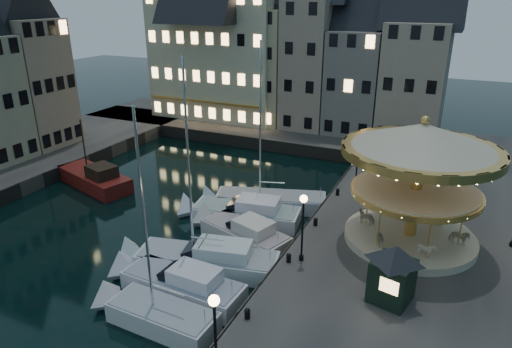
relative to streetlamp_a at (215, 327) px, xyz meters
The scene contains 30 objects.
ground 12.21m from the streetlamp_a, 128.66° to the left, with size 160.00×160.00×0.00m, color black.
quay_east 16.81m from the streetlamp_a, 65.61° to the left, with size 16.00×56.00×1.30m, color #474442.
quay_north 40.14m from the streetlamp_a, 112.33° to the left, with size 44.00×12.00×1.30m, color #474442.
quaywall_e 15.42m from the streetlamp_a, 94.57° to the left, with size 0.15×44.00×1.30m, color #47423A.
quaywall_n 33.86m from the streetlamp_a, 113.06° to the left, with size 48.00×0.15×1.30m, color #47423A.
quaywall_w 27.70m from the streetlamp_a, 156.42° to the left, with size 0.15×44.00×1.30m, color #47423A.
streetlamp_a is the anchor object (origin of this frame).
streetlamp_b 10.00m from the streetlamp_a, 90.00° to the left, with size 0.44×0.44×4.17m.
streetlamp_c 23.50m from the streetlamp_a, 90.00° to the left, with size 0.44×0.44×4.17m.
bollard_a 4.71m from the streetlamp_a, 98.53° to the left, with size 0.30×0.30×0.57m.
bollard_b 9.82m from the streetlamp_a, 93.61° to the left, with size 0.30×0.30×0.57m.
bollard_c 14.71m from the streetlamp_a, 92.37° to the left, with size 0.30×0.30×0.57m.
bollard_d 20.15m from the streetlamp_a, 91.72° to the left, with size 0.30×0.30×0.57m.
townhouse_na 47.41m from the streetlamp_a, 124.40° to the left, with size 5.50×8.00×12.80m.
townhouse_nb 44.62m from the streetlamp_a, 118.58° to the left, with size 6.16×8.00×13.80m.
townhouse_nc 42.13m from the streetlamp_a, 111.29° to the left, with size 6.82×8.00×14.80m.
townhouse_nd 40.47m from the streetlamp_a, 103.62° to the left, with size 5.50×8.00×15.80m.
townhouse_ne 39.38m from the streetlamp_a, 95.86° to the left, with size 6.16×8.00×12.80m.
townhouse_nf 39.29m from the streetlamp_a, 86.99° to the left, with size 6.82×8.00×13.80m.
townhouse_wc 38.99m from the streetlamp_a, 149.00° to the left, with size 8.80×5.50×14.20m.
hotel_corner 44.76m from the streetlamp_a, 118.53° to the left, with size 17.60×9.00×16.80m.
motorboat_a 7.20m from the streetlamp_a, 150.76° to the left, with size 6.81×2.43×11.32m.
motorboat_b 8.84m from the streetlamp_a, 135.74° to the left, with size 8.18×2.68×2.15m.
motorboat_c 10.80m from the streetlamp_a, 125.09° to the left, with size 9.76×4.56×12.96m.
motorboat_d 14.00m from the streetlamp_a, 112.75° to the left, with size 7.53×4.51×2.15m.
motorboat_e 16.95m from the streetlamp_a, 113.49° to the left, with size 9.05×3.97×2.15m.
motorboat_f 19.36m from the streetlamp_a, 108.49° to the left, with size 9.62×5.22×12.90m.
red_fishing_boat 26.54m from the streetlamp_a, 143.60° to the left, with size 8.45×4.93×6.10m.
carousel 16.20m from the streetlamp_a, 70.12° to the left, with size 9.27×9.27×8.11m.
ticket_kiosk 9.96m from the streetlamp_a, 57.34° to the left, with size 3.03×3.03×3.55m.
Camera 1 is at (14.55, -21.05, 15.85)m, focal length 32.00 mm.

